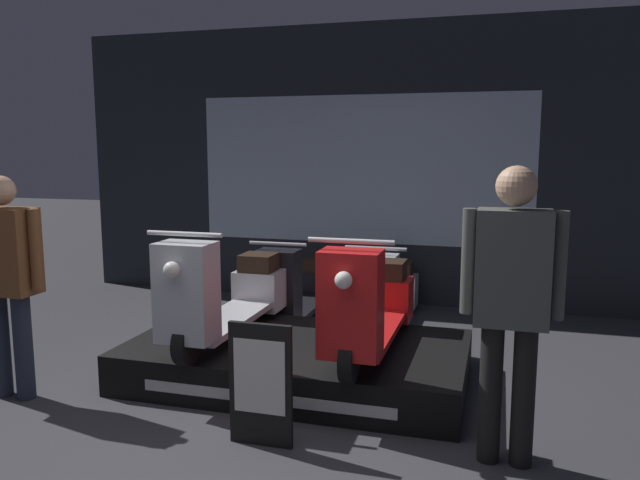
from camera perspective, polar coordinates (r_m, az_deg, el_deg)
ground_plane at (r=4.06m, az=-8.79°, el=-18.18°), size 30.00×30.00×0.00m
shop_wall_back at (r=7.28m, az=3.82°, el=6.82°), size 7.04×0.09×3.20m
display_platform at (r=4.96m, az=-2.07°, el=-11.02°), size 2.58×1.45×0.31m
scooter_display_left at (r=4.97m, az=-8.75°, el=-4.97°), size 0.56×1.76×0.94m
scooter_display_right at (r=4.61m, az=4.55°, el=-5.96°), size 0.56×1.76×0.94m
scooter_backrow_0 at (r=6.49m, az=-1.99°, el=-4.47°), size 0.56×1.76×0.94m
scooter_backrow_1 at (r=6.27m, az=6.12°, el=-4.98°), size 0.56×1.76×0.94m
person_left_browsing at (r=4.97m, az=-26.78°, el=-2.34°), size 0.61×0.25×1.62m
person_right_browsing at (r=3.65m, az=17.11°, el=-4.70°), size 0.56×0.22×1.72m
price_sign_board at (r=3.90m, az=-5.46°, el=-12.99°), size 0.40×0.04×0.77m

